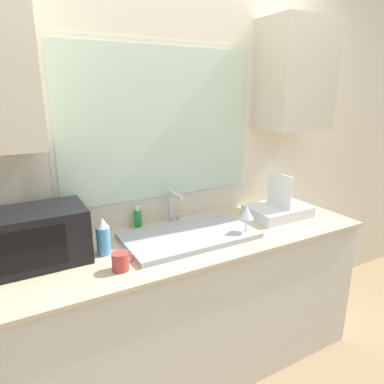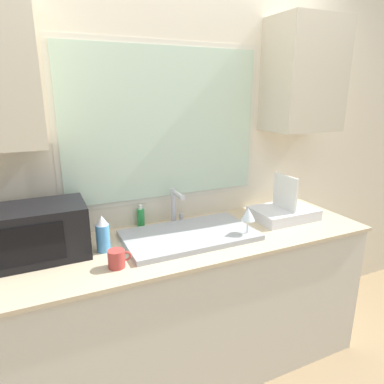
{
  "view_description": "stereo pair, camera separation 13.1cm",
  "coord_description": "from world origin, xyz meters",
  "views": [
    {
      "loc": [
        -0.84,
        -1.25,
        1.69
      ],
      "look_at": [
        0.02,
        0.28,
        1.17
      ],
      "focal_mm": 32.0,
      "sensor_mm": 36.0,
      "label": 1
    },
    {
      "loc": [
        -0.72,
        -1.31,
        1.69
      ],
      "look_at": [
        0.02,
        0.28,
        1.17
      ],
      "focal_mm": 32.0,
      "sensor_mm": 36.0,
      "label": 2
    }
  ],
  "objects": [
    {
      "name": "wine_glass",
      "position": [
        0.31,
        0.18,
        1.02
      ],
      "size": [
        0.08,
        0.08,
        0.18
      ],
      "color": "silver",
      "rests_on": "countertop"
    },
    {
      "name": "faucet",
      "position": [
        0.02,
        0.54,
        1.02
      ],
      "size": [
        0.08,
        0.17,
        0.23
      ],
      "color": "#B7B7BC",
      "rests_on": "countertop"
    },
    {
      "name": "sink_basin",
      "position": [
        0.02,
        0.32,
        0.9
      ],
      "size": [
        0.74,
        0.42,
        0.03
      ],
      "color": "#9EA0A5",
      "rests_on": "countertop"
    },
    {
      "name": "countertop",
      "position": [
        0.0,
        0.32,
        0.44
      ],
      "size": [
        2.19,
        0.66,
        0.89
      ],
      "color": "beige",
      "rests_on": "ground_plane"
    },
    {
      "name": "microwave",
      "position": [
        -0.76,
        0.43,
        1.02
      ],
      "size": [
        0.47,
        0.31,
        0.27
      ],
      "color": "black",
      "rests_on": "countertop"
    },
    {
      "name": "spray_bottle",
      "position": [
        -0.46,
        0.36,
        0.98
      ],
      "size": [
        0.07,
        0.07,
        0.2
      ],
      "color": "#4C99D8",
      "rests_on": "countertop"
    },
    {
      "name": "mug_near_sink",
      "position": [
        -0.43,
        0.15,
        0.93
      ],
      "size": [
        0.11,
        0.08,
        0.09
      ],
      "color": "#A53833",
      "rests_on": "countertop"
    },
    {
      "name": "dish_rack",
      "position": [
        0.7,
        0.34,
        0.93
      ],
      "size": [
        0.4,
        0.28,
        0.29
      ],
      "color": "silver",
      "rests_on": "countertop"
    },
    {
      "name": "wall_back",
      "position": [
        0.0,
        0.63,
        1.39
      ],
      "size": [
        6.0,
        0.38,
        2.6
      ],
      "color": "beige",
      "rests_on": "ground_plane"
    },
    {
      "name": "soap_bottle",
      "position": [
        -0.18,
        0.6,
        0.95
      ],
      "size": [
        0.04,
        0.04,
        0.14
      ],
      "color": "#268C3F",
      "rests_on": "countertop"
    }
  ]
}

